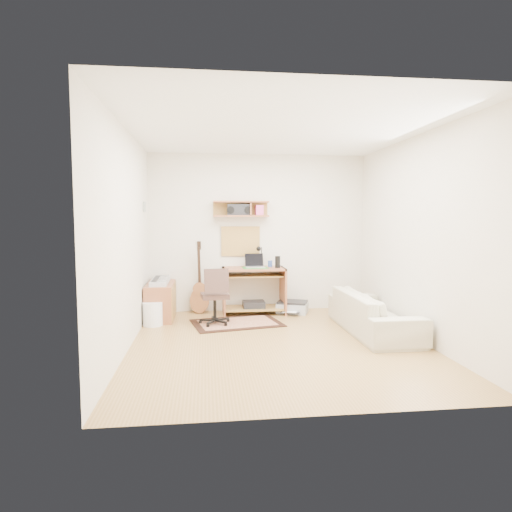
{
  "coord_description": "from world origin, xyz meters",
  "views": [
    {
      "loc": [
        -0.88,
        -5.2,
        1.55
      ],
      "look_at": [
        -0.15,
        1.05,
        1.0
      ],
      "focal_mm": 30.42,
      "sensor_mm": 36.0,
      "label": 1
    }
  ],
  "objects": [
    {
      "name": "wall_photo",
      "position": [
        -1.79,
        1.5,
        1.72
      ],
      "size": [
        0.02,
        0.2,
        0.15
      ],
      "primitive_type": "cube",
      "color": "#4C8CBF",
      "rests_on": "left_wall"
    },
    {
      "name": "back_wall",
      "position": [
        0.0,
        2.0,
        1.3
      ],
      "size": [
        3.6,
        0.01,
        2.6
      ],
      "primitive_type": "cube",
      "color": "beige",
      "rests_on": "ground"
    },
    {
      "name": "cork_board",
      "position": [
        -0.3,
        1.98,
        1.17
      ],
      "size": [
        0.64,
        0.03,
        0.49
      ],
      "primitive_type": "cube",
      "color": "tan",
      "rests_on": "back_wall"
    },
    {
      "name": "desk_lamp",
      "position": [
        0.04,
        1.87,
        0.92
      ],
      "size": [
        0.11,
        0.11,
        0.34
      ],
      "primitive_type": null,
      "color": "black",
      "rests_on": "desk"
    },
    {
      "name": "ceiling",
      "position": [
        0.0,
        0.0,
        2.6
      ],
      "size": [
        3.6,
        4.0,
        0.01
      ],
      "primitive_type": "cube",
      "color": "white",
      "rests_on": "ground"
    },
    {
      "name": "right_wall",
      "position": [
        1.8,
        0.0,
        1.3
      ],
      "size": [
        0.01,
        4.0,
        2.6
      ],
      "primitive_type": "cube",
      "color": "beige",
      "rests_on": "ground"
    },
    {
      "name": "floor",
      "position": [
        0.0,
        0.0,
        -0.01
      ],
      "size": [
        3.6,
        4.0,
        0.01
      ],
      "primitive_type": "cube",
      "color": "#A67D45",
      "rests_on": "ground"
    },
    {
      "name": "boombox",
      "position": [
        -0.33,
        1.87,
        1.68
      ],
      "size": [
        0.38,
        0.17,
        0.19
      ],
      "primitive_type": "cube",
      "color": "black",
      "rests_on": "wall_shelf"
    },
    {
      "name": "guitar",
      "position": [
        -0.99,
        1.86,
        0.59
      ],
      "size": [
        0.33,
        0.23,
        1.18
      ],
      "primitive_type": null,
      "rotation": [
        0.0,
        0.0,
        -0.11
      ],
      "color": "#96582E",
      "rests_on": "floor"
    },
    {
      "name": "sofa",
      "position": [
        1.38,
        0.38,
        0.36
      ],
      "size": [
        0.54,
        1.85,
        0.72
      ],
      "primitive_type": "imported",
      "rotation": [
        0.0,
        0.0,
        1.57
      ],
      "color": "#B9B092",
      "rests_on": "floor"
    },
    {
      "name": "rug",
      "position": [
        -0.43,
        1.08,
        0.01
      ],
      "size": [
        1.41,
        1.08,
        0.02
      ],
      "primitive_type": "cube",
      "rotation": [
        0.0,
        0.0,
        0.2
      ],
      "color": "tan",
      "rests_on": "floor"
    },
    {
      "name": "laptop",
      "position": [
        -0.09,
        1.71,
        0.86
      ],
      "size": [
        0.31,
        0.31,
        0.23
      ],
      "primitive_type": null,
      "rotation": [
        0.0,
        0.0,
        0.05
      ],
      "color": "silver",
      "rests_on": "desk"
    },
    {
      "name": "left_wall",
      "position": [
        -1.8,
        0.0,
        1.3
      ],
      "size": [
        0.01,
        4.0,
        2.6
      ],
      "primitive_type": "cube",
      "color": "beige",
      "rests_on": "ground"
    },
    {
      "name": "waste_basket",
      "position": [
        -1.65,
        1.09,
        0.17
      ],
      "size": [
        0.35,
        0.35,
        0.34
      ],
      "primitive_type": "cylinder",
      "rotation": [
        0.0,
        0.0,
        -0.29
      ],
      "color": "white",
      "rests_on": "floor"
    },
    {
      "name": "speaker",
      "position": [
        0.28,
        1.68,
        0.84
      ],
      "size": [
        0.09,
        0.09,
        0.19
      ],
      "primitive_type": "cylinder",
      "color": "black",
      "rests_on": "desk"
    },
    {
      "name": "pencil_cup",
      "position": [
        0.17,
        1.83,
        0.8
      ],
      "size": [
        0.07,
        0.07,
        0.1
      ],
      "primitive_type": "cylinder",
      "color": "#314C94",
      "rests_on": "desk"
    },
    {
      "name": "wall_shelf",
      "position": [
        -0.3,
        1.88,
        1.7
      ],
      "size": [
        0.9,
        0.25,
        0.26
      ],
      "primitive_type": "cube",
      "color": "#9C5937",
      "rests_on": "back_wall"
    },
    {
      "name": "music_keyboard",
      "position": [
        -1.58,
        1.55,
        0.58
      ],
      "size": [
        0.25,
        0.79,
        0.07
      ],
      "primitive_type": "cube",
      "color": "#B2B5BA",
      "rests_on": "cabinet"
    },
    {
      "name": "desk",
      "position": [
        -0.11,
        1.73,
        0.38
      ],
      "size": [
        1.0,
        0.55,
        0.75
      ],
      "primitive_type": null,
      "color": "#9C5937",
      "rests_on": "floor"
    },
    {
      "name": "printer",
      "position": [
        0.53,
        1.7,
        0.09
      ],
      "size": [
        0.59,
        0.52,
        0.18
      ],
      "primitive_type": "cube",
      "rotation": [
        0.0,
        0.0,
        -0.36
      ],
      "color": "#A5A8AA",
      "rests_on": "floor"
    },
    {
      "name": "task_chair",
      "position": [
        -0.75,
        1.05,
        0.43
      ],
      "size": [
        0.49,
        0.49,
        0.85
      ],
      "primitive_type": null,
      "rotation": [
        0.0,
        0.0,
        0.13
      ],
      "color": "#3D2A24",
      "rests_on": "floor"
    },
    {
      "name": "cabinet",
      "position": [
        -1.58,
        1.55,
        0.28
      ],
      "size": [
        0.4,
        0.9,
        0.55
      ],
      "primitive_type": "cube",
      "color": "#9C5937",
      "rests_on": "floor"
    }
  ]
}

